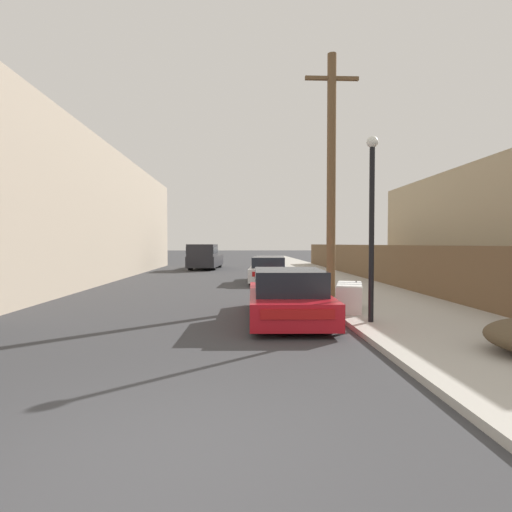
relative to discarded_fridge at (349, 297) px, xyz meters
name	(u,v)px	position (x,y,z in m)	size (l,w,h in m)	color
ground_plane	(152,468)	(-3.69, -7.24, -0.48)	(220.00, 220.00, 0.00)	#38383A
sidewalk_curb	(307,271)	(1.61, 16.26, -0.42)	(4.20, 63.00, 0.12)	#ADA89E
discarded_fridge	(349,297)	(0.00, 0.00, 0.00)	(1.07, 1.69, 0.74)	white
parked_sports_car_red	(287,297)	(-1.75, -0.67, 0.10)	(2.01, 4.70, 1.28)	red
car_parked_mid	(268,270)	(-1.54, 9.00, 0.12)	(2.13, 4.59, 1.26)	silver
pickup_truck	(205,257)	(-5.57, 19.17, 0.45)	(2.41, 5.62, 1.86)	#232328
utility_pole	(331,173)	(0.13, 2.78, 3.82)	(1.80, 0.30, 8.12)	brown
street_lamp	(372,213)	(0.04, -1.65, 2.11)	(0.26, 0.26, 4.21)	black
wooden_fence	(368,262)	(3.56, 9.35, 0.51)	(0.08, 32.01, 1.73)	brown
building_left_block	(62,217)	(-12.78, 11.92, 2.89)	(7.00, 25.29, 6.74)	tan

